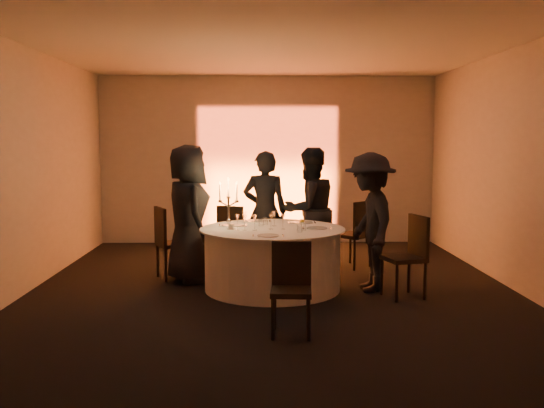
{
  "coord_description": "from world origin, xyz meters",
  "views": [
    {
      "loc": [
        -0.18,
        -7.42,
        1.85
      ],
      "look_at": [
        0.0,
        0.2,
        1.05
      ],
      "focal_mm": 40.0,
      "sensor_mm": 36.0,
      "label": 1
    }
  ],
  "objects_px": {
    "candelabra": "(228,210)",
    "chair_front": "(291,283)",
    "banquet_table": "(272,259)",
    "guest_back_left": "(265,211)",
    "chair_left": "(169,239)",
    "coffee_cup": "(231,227)",
    "chair_right": "(410,251)",
    "guest_right": "(370,222)",
    "chair_back_right": "(357,230)",
    "guest_back_right": "(310,210)",
    "chair_back_left": "(233,233)",
    "guest_left": "(188,214)"
  },
  "relations": [
    {
      "from": "chair_left",
      "to": "coffee_cup",
      "type": "bearing_deg",
      "value": -154.24
    },
    {
      "from": "banquet_table",
      "to": "chair_back_left",
      "type": "distance_m",
      "value": 1.37
    },
    {
      "from": "chair_back_left",
      "to": "guest_right",
      "type": "distance_m",
      "value": 2.21
    },
    {
      "from": "chair_right",
      "to": "chair_front",
      "type": "xyz_separation_m",
      "value": [
        -1.48,
        -1.31,
        -0.06
      ]
    },
    {
      "from": "chair_back_right",
      "to": "candelabra",
      "type": "bearing_deg",
      "value": -11.36
    },
    {
      "from": "banquet_table",
      "to": "chair_back_right",
      "type": "relative_size",
      "value": 1.83
    },
    {
      "from": "chair_back_left",
      "to": "guest_right",
      "type": "height_order",
      "value": "guest_right"
    },
    {
      "from": "chair_back_left",
      "to": "guest_left",
      "type": "distance_m",
      "value": 1.05
    },
    {
      "from": "coffee_cup",
      "to": "banquet_table",
      "type": "bearing_deg",
      "value": 7.87
    },
    {
      "from": "banquet_table",
      "to": "candelabra",
      "type": "height_order",
      "value": "candelabra"
    },
    {
      "from": "chair_left",
      "to": "chair_right",
      "type": "xyz_separation_m",
      "value": [
        2.99,
        -1.02,
        0.0
      ]
    },
    {
      "from": "banquet_table",
      "to": "guest_back_left",
      "type": "bearing_deg",
      "value": 94.17
    },
    {
      "from": "chair_back_right",
      "to": "chair_right",
      "type": "distance_m",
      "value": 1.71
    },
    {
      "from": "chair_back_right",
      "to": "candelabra",
      "type": "distance_m",
      "value": 2.16
    },
    {
      "from": "chair_back_right",
      "to": "candelabra",
      "type": "xyz_separation_m",
      "value": [
        -1.81,
        -1.1,
        0.43
      ]
    },
    {
      "from": "banquet_table",
      "to": "chair_right",
      "type": "xyz_separation_m",
      "value": [
        1.61,
        -0.41,
        0.16
      ]
    },
    {
      "from": "chair_left",
      "to": "chair_back_left",
      "type": "distance_m",
      "value": 1.06
    },
    {
      "from": "chair_back_left",
      "to": "chair_back_right",
      "type": "relative_size",
      "value": 0.94
    },
    {
      "from": "chair_right",
      "to": "coffee_cup",
      "type": "relative_size",
      "value": 8.84
    },
    {
      "from": "guest_back_right",
      "to": "coffee_cup",
      "type": "relative_size",
      "value": 15.97
    },
    {
      "from": "chair_left",
      "to": "guest_left",
      "type": "bearing_deg",
      "value": -145.21
    },
    {
      "from": "chair_front",
      "to": "guest_back_right",
      "type": "relative_size",
      "value": 0.5
    },
    {
      "from": "chair_back_left",
      "to": "chair_front",
      "type": "bearing_deg",
      "value": 123.93
    },
    {
      "from": "coffee_cup",
      "to": "guest_right",
      "type": "bearing_deg",
      "value": -0.07
    },
    {
      "from": "chair_left",
      "to": "coffee_cup",
      "type": "height_order",
      "value": "chair_left"
    },
    {
      "from": "chair_front",
      "to": "candelabra",
      "type": "height_order",
      "value": "candelabra"
    },
    {
      "from": "guest_back_right",
      "to": "candelabra",
      "type": "xyz_separation_m",
      "value": [
        -1.1,
        -0.84,
        0.11
      ]
    },
    {
      "from": "chair_back_left",
      "to": "coffee_cup",
      "type": "height_order",
      "value": "chair_back_left"
    },
    {
      "from": "banquet_table",
      "to": "guest_left",
      "type": "height_order",
      "value": "guest_left"
    },
    {
      "from": "chair_right",
      "to": "coffee_cup",
      "type": "distance_m",
      "value": 2.17
    },
    {
      "from": "chair_front",
      "to": "chair_back_left",
      "type": "bearing_deg",
      "value": 107.09
    },
    {
      "from": "chair_right",
      "to": "guest_right",
      "type": "relative_size",
      "value": 0.57
    },
    {
      "from": "chair_left",
      "to": "guest_back_right",
      "type": "distance_m",
      "value": 1.99
    },
    {
      "from": "chair_back_left",
      "to": "guest_back_right",
      "type": "relative_size",
      "value": 0.52
    },
    {
      "from": "chair_front",
      "to": "coffee_cup",
      "type": "xyz_separation_m",
      "value": [
        -0.65,
        1.65,
        0.31
      ]
    },
    {
      "from": "chair_back_left",
      "to": "guest_back_right",
      "type": "bearing_deg",
      "value": -172.53
    },
    {
      "from": "chair_back_right",
      "to": "chair_back_left",
      "type": "bearing_deg",
      "value": -42.64
    },
    {
      "from": "chair_back_left",
      "to": "coffee_cup",
      "type": "relative_size",
      "value": 8.38
    },
    {
      "from": "guest_back_right",
      "to": "chair_left",
      "type": "bearing_deg",
      "value": -17.46
    },
    {
      "from": "chair_right",
      "to": "guest_right",
      "type": "distance_m",
      "value": 0.62
    },
    {
      "from": "banquet_table",
      "to": "guest_back_right",
      "type": "bearing_deg",
      "value": 61.19
    },
    {
      "from": "chair_front",
      "to": "guest_back_left",
      "type": "xyz_separation_m",
      "value": [
        -0.22,
        2.81,
        0.36
      ]
    },
    {
      "from": "chair_right",
      "to": "guest_back_right",
      "type": "relative_size",
      "value": 0.55
    },
    {
      "from": "banquet_table",
      "to": "guest_left",
      "type": "bearing_deg",
      "value": 157.61
    },
    {
      "from": "banquet_table",
      "to": "guest_back_left",
      "type": "height_order",
      "value": "guest_back_left"
    },
    {
      "from": "banquet_table",
      "to": "guest_back_right",
      "type": "height_order",
      "value": "guest_back_right"
    },
    {
      "from": "candelabra",
      "to": "chair_front",
      "type": "bearing_deg",
      "value": -69.85
    },
    {
      "from": "chair_left",
      "to": "candelabra",
      "type": "distance_m",
      "value": 1.04
    },
    {
      "from": "guest_back_right",
      "to": "coffee_cup",
      "type": "xyz_separation_m",
      "value": [
        -1.05,
        -1.06,
        -0.08
      ]
    },
    {
      "from": "guest_back_left",
      "to": "coffee_cup",
      "type": "height_order",
      "value": "guest_back_left"
    }
  ]
}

